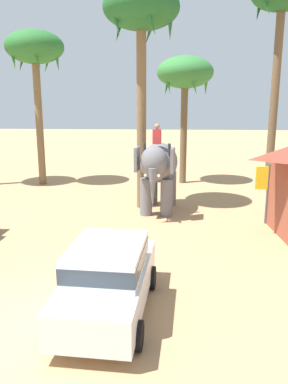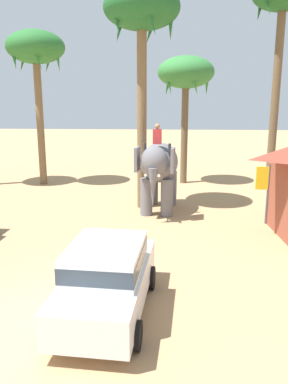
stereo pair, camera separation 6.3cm
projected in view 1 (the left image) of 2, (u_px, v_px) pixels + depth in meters
The scene contains 8 objects.
ground_plane at pixel (56, 329), 8.21m from camera, with size 120.00×120.00×0.00m, color tan.
car_sedan_foreground at pixel (108, 276), 8.63m from camera, with size 2.07×4.20×1.70m.
elephant_with_mahout at pixel (158, 167), 16.63m from camera, with size 1.90×3.95×3.88m.
palm_tree_behind_elephant at pixel (185, 76), 21.62m from camera, with size 3.20×3.20×7.27m.
palm_tree_near_hut at pixel (282, 3), 19.71m from camera, with size 3.20×3.20×11.09m.
palm_tree_far_back at pixel (35, 52), 20.98m from camera, with size 3.20×3.20×8.57m.
palm_tree_leaning_seaward at pixel (141, 16), 15.84m from camera, with size 3.20×3.20×9.44m.
signboard_yellow at pixel (268, 182), 14.96m from camera, with size 1.00×0.10×2.40m.
Camera 1 is at (2.37, -7.17, 4.76)m, focal length 35.84 mm.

